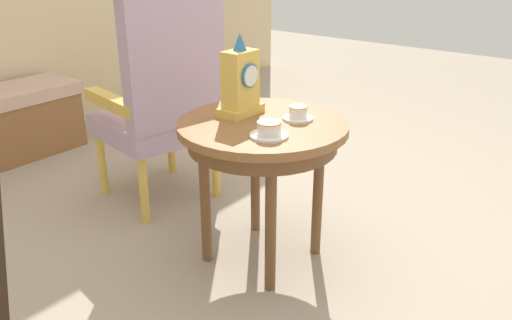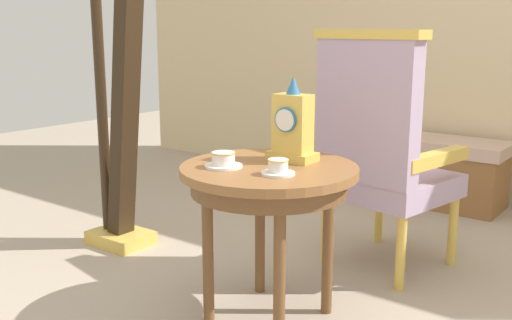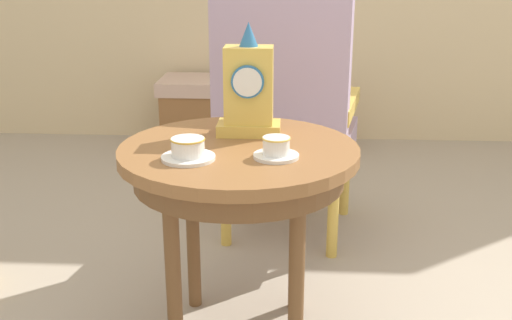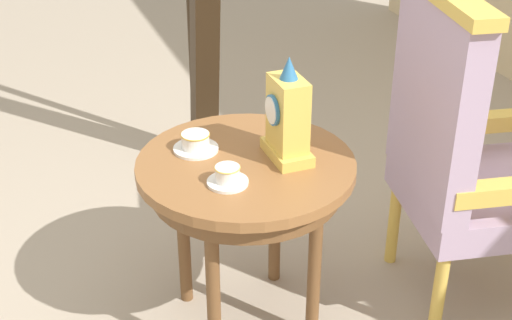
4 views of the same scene
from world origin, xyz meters
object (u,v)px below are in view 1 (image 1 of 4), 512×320
at_px(teacup_right, 298,114).
at_px(mantel_clock, 241,83).
at_px(armchair, 164,94).
at_px(teacup_left, 269,130).
at_px(side_table, 262,140).

bearing_deg(teacup_right, mantel_clock, 111.51).
relative_size(teacup_right, armchair, 0.11).
height_order(teacup_left, mantel_clock, mantel_clock).
relative_size(side_table, teacup_right, 5.57).
distance_m(teacup_right, mantel_clock, 0.27).
xyz_separation_m(side_table, teacup_left, (-0.12, -0.12, 0.10)).
bearing_deg(teacup_left, mantel_clock, 60.28).
bearing_deg(armchair, teacup_left, -106.66).
bearing_deg(side_table, teacup_left, -134.93).
bearing_deg(mantel_clock, teacup_left, -119.72).
relative_size(side_table, teacup_left, 4.75).
bearing_deg(teacup_left, side_table, 45.07).
bearing_deg(armchair, side_table, -100.02).
xyz_separation_m(teacup_left, armchair, (0.25, 0.84, -0.06)).
height_order(teacup_right, armchair, armchair).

